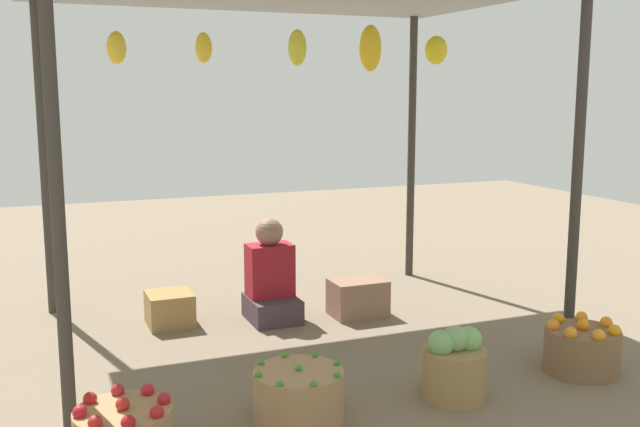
% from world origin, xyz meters
% --- Properties ---
extents(ground_plane, '(14.00, 14.00, 0.00)m').
position_xyz_m(ground_plane, '(0.00, 0.00, 0.00)').
color(ground_plane, '#786752').
extents(market_stall_structure, '(3.48, 2.50, 2.42)m').
position_xyz_m(market_stall_structure, '(0.01, -0.00, 2.25)').
color(market_stall_structure, '#38332D').
rests_on(market_stall_structure, ground).
extents(vendor_person, '(0.36, 0.44, 0.78)m').
position_xyz_m(vendor_person, '(-0.05, 0.28, 0.30)').
color(vendor_person, '#44323D').
rests_on(vendor_person, ground).
extents(basket_green_chilies, '(0.48, 0.48, 0.30)m').
position_xyz_m(basket_green_chilies, '(-0.46, -1.42, 0.14)').
color(basket_green_chilies, '#A67D55').
rests_on(basket_green_chilies, ground).
extents(basket_cabbages, '(0.36, 0.36, 0.43)m').
position_xyz_m(basket_cabbages, '(0.45, -1.50, 0.19)').
color(basket_cabbages, '#977749').
rests_on(basket_cabbages, ground).
extents(basket_oranges, '(0.46, 0.46, 0.34)m').
position_xyz_m(basket_oranges, '(1.40, -1.45, 0.15)').
color(basket_oranges, brown).
rests_on(basket_oranges, ground).
extents(wooden_crate_near_vendor, '(0.33, 0.34, 0.25)m').
position_xyz_m(wooden_crate_near_vendor, '(-0.80, 0.44, 0.12)').
color(wooden_crate_near_vendor, olive).
rests_on(wooden_crate_near_vendor, ground).
extents(wooden_crate_stacked_rear, '(0.42, 0.30, 0.28)m').
position_xyz_m(wooden_crate_stacked_rear, '(0.60, 0.13, 0.14)').
color(wooden_crate_stacked_rear, '#8E6751').
rests_on(wooden_crate_stacked_rear, ground).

